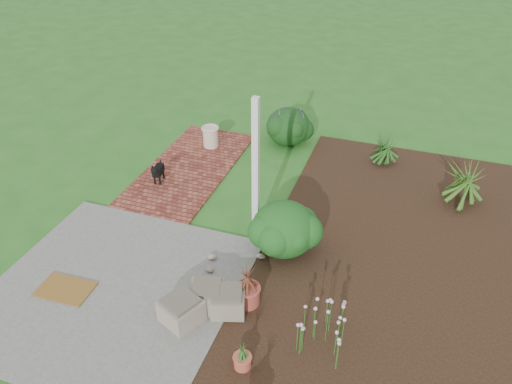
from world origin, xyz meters
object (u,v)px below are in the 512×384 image
(black_dog, at_px, (158,171))
(evergreen_shrub, at_px, (284,228))
(cream_ceramic_urn, at_px, (211,137))
(stone_trough_near, at_px, (207,297))

(black_dog, relative_size, evergreen_shrub, 0.48)
(black_dog, xyz_separation_m, cream_ceramic_urn, (0.37, 1.68, -0.03))
(evergreen_shrub, bearing_deg, black_dog, 158.56)
(stone_trough_near, bearing_deg, evergreen_shrub, 66.46)
(black_dog, relative_size, cream_ceramic_urn, 1.12)
(stone_trough_near, height_order, cream_ceramic_urn, cream_ceramic_urn)
(stone_trough_near, bearing_deg, black_dog, 129.79)
(stone_trough_near, relative_size, cream_ceramic_urn, 1.06)
(black_dog, bearing_deg, cream_ceramic_urn, 66.58)
(black_dog, xyz_separation_m, evergreen_shrub, (2.85, -1.12, 0.17))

